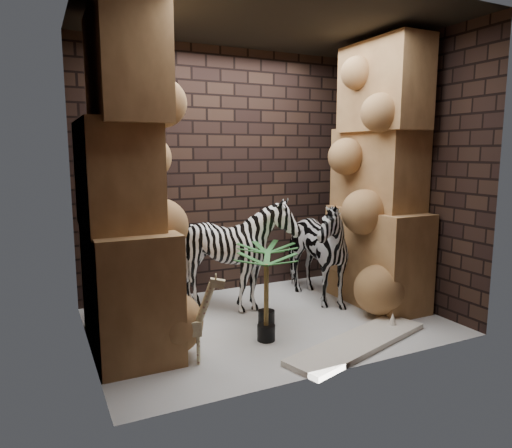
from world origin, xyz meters
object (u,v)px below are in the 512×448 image
giraffe_toy (186,318)px  palm_back (266,298)px  surfboard (359,343)px  zebra_left (236,259)px  zebra_right (310,241)px  palm_front (267,284)px

giraffe_toy → palm_back: size_ratio=0.94×
giraffe_toy → surfboard: (1.53, -0.35, -0.37)m
zebra_left → giraffe_toy: 1.39m
zebra_right → zebra_left: bearing=177.1°
surfboard → zebra_right: bearing=59.9°
palm_front → palm_back: size_ratio=1.03×
palm_back → surfboard: (0.71, -0.47, -0.39)m
zebra_left → giraffe_toy: (-0.90, -1.04, -0.19)m
surfboard → giraffe_toy: bearing=149.9°
surfboard → palm_back: bearing=129.0°
zebra_right → giraffe_toy: size_ratio=1.84×
zebra_right → palm_back: bearing=-139.3°
giraffe_toy → palm_front: size_ratio=0.92×
palm_front → surfboard: size_ratio=0.52×
giraffe_toy → surfboard: giraffe_toy is taller
zebra_right → palm_back: zebra_right is taller
zebra_left → palm_front: zebra_left is taller
zebra_right → giraffe_toy: 2.10m
zebra_right → palm_front: (-0.83, -0.50, -0.29)m
giraffe_toy → palm_front: palm_front is taller
zebra_left → palm_back: 0.93m
zebra_right → zebra_left: size_ratio=1.13×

